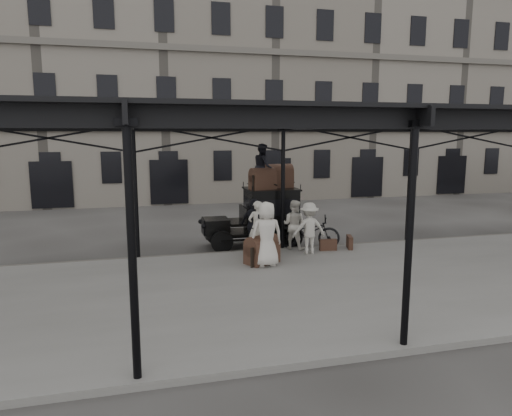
# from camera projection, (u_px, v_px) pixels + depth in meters

# --- Properties ---
(ground) EXTENTS (120.00, 120.00, 0.00)m
(ground) POSITION_uv_depth(u_px,v_px,m) (301.00, 267.00, 14.41)
(ground) COLOR #383533
(ground) RESTS_ON ground
(platform) EXTENTS (28.00, 8.00, 0.15)m
(platform) POSITION_uv_depth(u_px,v_px,m) (326.00, 285.00, 12.49)
(platform) COLOR slate
(platform) RESTS_ON ground
(canopy) EXTENTS (22.50, 9.00, 4.74)m
(canopy) POSITION_uv_depth(u_px,v_px,m) (326.00, 118.00, 12.03)
(canopy) COLOR black
(canopy) RESTS_ON ground
(building_frontage) EXTENTS (64.00, 8.00, 14.00)m
(building_frontage) POSITION_uv_depth(u_px,v_px,m) (211.00, 91.00, 30.51)
(building_frontage) COLOR slate
(building_frontage) RESTS_ON ground
(taxi) EXTENTS (3.65, 1.55, 2.18)m
(taxi) POSITION_uv_depth(u_px,v_px,m) (263.00, 214.00, 17.06)
(taxi) COLOR black
(taxi) RESTS_ON ground
(porter_left) EXTENTS (0.74, 0.58, 1.78)m
(porter_left) POSITION_uv_depth(u_px,v_px,m) (257.00, 227.00, 15.60)
(porter_left) COLOR beige
(porter_left) RESTS_ON platform
(porter_midleft) EXTENTS (1.07, 1.04, 1.74)m
(porter_midleft) POSITION_uv_depth(u_px,v_px,m) (294.00, 225.00, 16.06)
(porter_midleft) COLOR silver
(porter_midleft) RESTS_ON platform
(porter_centre) EXTENTS (0.99, 0.65, 2.00)m
(porter_centre) POSITION_uv_depth(u_px,v_px,m) (267.00, 234.00, 13.93)
(porter_centre) COLOR silver
(porter_centre) RESTS_ON platform
(porter_official) EXTENTS (1.02, 1.12, 1.84)m
(porter_official) POSITION_uv_depth(u_px,v_px,m) (254.00, 225.00, 15.70)
(porter_official) COLOR black
(porter_official) RESTS_ON platform
(porter_right) EXTENTS (1.16, 0.69, 1.75)m
(porter_right) POSITION_uv_depth(u_px,v_px,m) (309.00, 228.00, 15.39)
(porter_right) COLOR beige
(porter_right) RESTS_ON platform
(bicycle) EXTENTS (2.37, 1.49, 1.18)m
(bicycle) POSITION_uv_depth(u_px,v_px,m) (308.00, 232.00, 16.23)
(bicycle) COLOR black
(bicycle) RESTS_ON platform
(porter_roof) EXTENTS (0.70, 0.86, 1.66)m
(porter_roof) POSITION_uv_depth(u_px,v_px,m) (263.00, 166.00, 16.67)
(porter_roof) COLOR black
(porter_roof) RESTS_ON taxi
(steamer_trunk_roof_near) EXTENTS (1.00, 0.74, 0.66)m
(steamer_trunk_roof_near) POSITION_uv_depth(u_px,v_px,m) (263.00, 180.00, 16.59)
(steamer_trunk_roof_near) COLOR #482E21
(steamer_trunk_roof_near) RESTS_ON taxi
(steamer_trunk_roof_far) EXTENTS (1.06, 0.71, 0.73)m
(steamer_trunk_roof_far) POSITION_uv_depth(u_px,v_px,m) (279.00, 178.00, 17.20)
(steamer_trunk_roof_far) COLOR #482E21
(steamer_trunk_roof_far) RESTS_ON taxi
(steamer_trunk_platform) EXTENTS (1.19, 1.02, 0.75)m
(steamer_trunk_platform) POSITION_uv_depth(u_px,v_px,m) (262.00, 251.00, 14.32)
(steamer_trunk_platform) COLOR #482E21
(steamer_trunk_platform) RESTS_ON platform
(wicker_hamper) EXTENTS (0.71, 0.61, 0.50)m
(wicker_hamper) POSITION_uv_depth(u_px,v_px,m) (255.00, 249.00, 15.19)
(wicker_hamper) COLOR brown
(wicker_hamper) RESTS_ON platform
(suitcase_upright) EXTENTS (0.31, 0.62, 0.45)m
(suitcase_upright) POSITION_uv_depth(u_px,v_px,m) (350.00, 242.00, 16.19)
(suitcase_upright) COLOR #482E21
(suitcase_upright) RESTS_ON platform
(suitcase_flat) EXTENTS (0.61, 0.21, 0.40)m
(suitcase_flat) POSITION_uv_depth(u_px,v_px,m) (328.00, 245.00, 15.90)
(suitcase_flat) COLOR #482E21
(suitcase_flat) RESTS_ON platform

